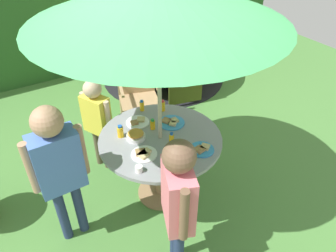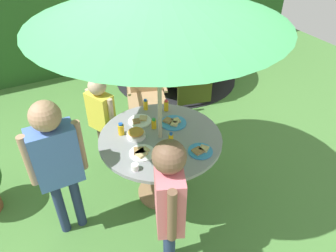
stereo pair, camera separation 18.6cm
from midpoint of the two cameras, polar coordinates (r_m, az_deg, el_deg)
name	(u,v)px [view 1 (the left image)]	position (r m, az deg, el deg)	size (l,w,h in m)	color
ground_plane	(161,193)	(3.55, -2.72, -11.74)	(10.00, 10.00, 0.02)	#477A38
hedge_backdrop	(53,18)	(5.98, -20.46, 17.34)	(9.00, 0.70, 1.81)	#285623
garden_table	(161,150)	(3.13, -3.03, -4.25)	(1.16, 1.16, 0.75)	#93704C
wooden_chair	(138,91)	(4.23, -6.60, 6.06)	(0.59, 0.55, 0.92)	tan
dome_tent	(163,41)	(5.39, -1.88, 14.66)	(2.40, 2.40, 1.31)	#B2C63F
child_in_yellow_shirt	(96,114)	(3.51, -14.02, 1.95)	(0.27, 0.35, 1.11)	brown
child_in_blue_shirt	(58,162)	(2.73, -20.72, -5.96)	(0.47, 0.24, 1.41)	navy
child_in_pink_shirt	(178,196)	(2.35, -0.53, -12.27)	(0.31, 0.43, 1.36)	navy
snack_bowl	(136,135)	(3.01, -7.46, -1.66)	(0.18, 0.18, 0.08)	white
plate_mid_right	(144,154)	(2.84, -6.19, -4.93)	(0.23, 0.23, 0.03)	white
plate_near_left	(202,149)	(2.88, 4.15, -4.12)	(0.22, 0.22, 0.03)	#338CD8
plate_far_left	(138,122)	(3.23, -7.01, 0.70)	(0.23, 0.23, 0.03)	white
plate_far_right	(171,122)	(3.20, -1.07, 0.63)	(0.26, 0.26, 0.03)	#338CD8
juice_bottle_near_right	(163,106)	(3.37, -2.52, 3.54)	(0.05, 0.05, 0.12)	yellow
juice_bottle_center_front	(172,138)	(2.94, -1.19, -2.15)	(0.04, 0.04, 0.11)	yellow
juice_bottle_center_back	(120,131)	(3.05, -10.14, -0.99)	(0.06, 0.06, 0.12)	yellow
juice_bottle_mid_left	(142,106)	(3.39, -6.19, 3.53)	(0.05, 0.05, 0.12)	yellow
juice_bottle_front_edge	(153,124)	(3.11, -4.43, 0.24)	(0.05, 0.05, 0.11)	yellow
cup_near	(166,166)	(2.68, -2.42, -7.15)	(0.07, 0.07, 0.07)	#E04C47
cup_far	(139,169)	(2.69, -7.14, -7.54)	(0.07, 0.07, 0.06)	white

